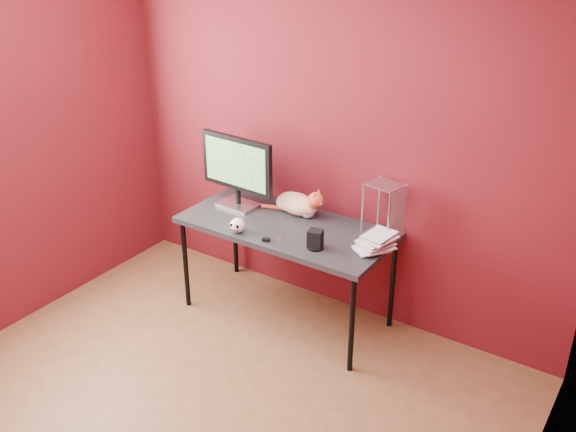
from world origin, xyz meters
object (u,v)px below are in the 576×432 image
Objects in this scene: skull_mug at (237,225)px; book_stack at (374,151)px; desk at (286,231)px; monitor at (237,168)px; speaker at (315,240)px; cat at (297,204)px.

book_stack is at bearing 11.53° from skull_mug.
skull_mug is at bearing -127.19° from desk.
desk is 0.59m from monitor.
skull_mug reaches higher than desk.
monitor reaches higher than speaker.
monitor is at bearing -157.12° from cat.
desk is at bearing -73.98° from cat.
skull_mug is 0.57m from speaker.
book_stack reaches higher than speaker.
monitor is 0.50m from skull_mug.
book_stack reaches higher than cat.
monitor is at bearing 149.76° from speaker.
cat is 0.88m from book_stack.
speaker is at bearing -13.92° from monitor.
monitor is at bearing 116.88° from skull_mug.
desk is 13.99× the size of skull_mug.
speaker is at bearing -139.68° from book_stack.
skull_mug is (-0.18, -0.47, -0.03)m from cat.
desk is at bearing -175.60° from book_stack.
speaker is at bearing -37.88° from cat.
speaker is (0.82, -0.25, -0.24)m from monitor.
monitor reaches higher than desk.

